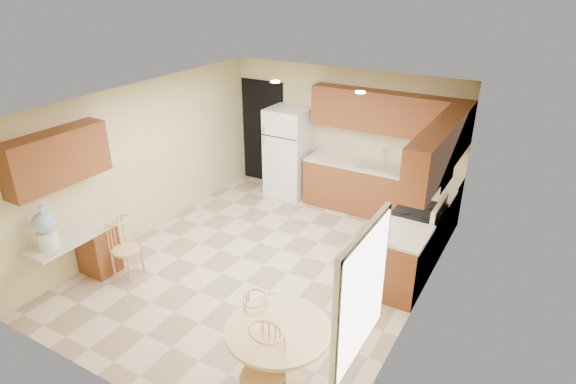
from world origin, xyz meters
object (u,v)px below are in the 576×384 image
Objects in this scene: refrigerator at (289,153)px; chair_table_b at (257,371)px; chair_table_a at (256,327)px; dining_table at (278,350)px; water_crock at (45,229)px; chair_desk at (120,245)px; stove at (416,236)px.

refrigerator reaches higher than chair_table_b.
chair_table_a is (1.96, -4.13, -0.35)m from refrigerator.
dining_table is at bearing -72.83° from chair_table_b.
water_crock reaches higher than chair_table_a.
water_crock is at bearing -38.19° from chair_desk.
chair_table_a is 2.60m from chair_desk.
chair_desk is at bearing -125.08° from chair_table_a.
refrigerator is at bearing -179.91° from chair_table_a.
water_crock is (-1.05, -4.41, 0.17)m from refrigerator.
dining_table is at bearing 41.38° from chair_table_a.
water_crock is (-3.40, 0.28, 0.46)m from chair_table_b.
chair_desk is 1.53× the size of water_crock.
chair_table_b is (2.35, -4.69, -0.28)m from refrigerator.
water_crock is (-3.40, -0.12, 0.51)m from dining_table.
chair_table_a is at bearing -64.61° from refrigerator.
dining_table is 3.44m from water_crock.
dining_table is (-0.52, -3.08, 0.05)m from stove.
chair_table_b is (0.39, -0.56, 0.06)m from chair_table_a.
stove is 1.01× the size of dining_table.
dining_table is at bearing 71.82° from chair_desk.
chair_table_b is 3.12m from chair_desk.
stove is at bearing 118.85° from chair_desk.
water_crock is at bearing -103.38° from refrigerator.
dining_table is at bearing 2.01° from water_crock.
refrigerator is 1.93× the size of chair_desk.
refrigerator is 4.91m from dining_table.
stove is (2.88, -1.22, -0.39)m from refrigerator.
chair_table_b is 1.62× the size of water_crock.
water_crock is (-3.92, -3.19, 0.57)m from stove.
chair_desk is at bearing 168.32° from dining_table.
water_crock is at bearing -177.99° from dining_table.
chair_table_a is (-0.92, -2.91, 0.05)m from stove.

